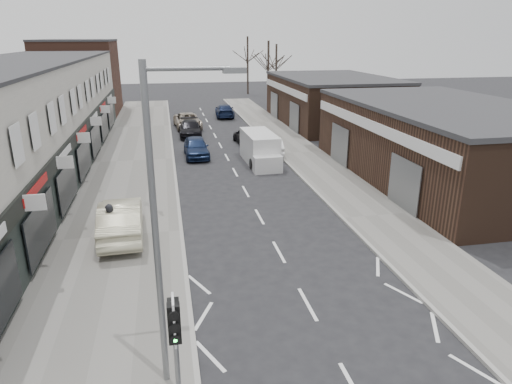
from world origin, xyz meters
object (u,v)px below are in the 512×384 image
white_van (260,149)px  parked_car_right_c (225,111)px  parked_car_right_a (271,146)px  traffic_light (175,331)px  parked_car_right_b (246,136)px  pedestrian (111,226)px  parked_car_left_a (196,147)px  parked_car_left_b (190,129)px  sedan_on_pavement (121,219)px  warning_sign (151,169)px  parked_car_left_c (188,121)px  street_lamp (162,218)px

white_van → parked_car_right_c: (0.10, 19.72, -0.31)m
white_van → parked_car_right_a: 2.51m
white_van → parked_car_right_c: bearing=88.0°
traffic_light → parked_car_right_c: 42.31m
parked_car_right_b → pedestrian: bearing=59.8°
traffic_light → parked_car_left_a: traffic_light is taller
traffic_light → parked_car_left_a: size_ratio=0.72×
parked_car_left_b → parked_car_right_c: 10.55m
parked_car_left_a → parked_car_right_a: size_ratio=1.07×
parked_car_right_a → parked_car_right_c: 17.65m
pedestrian → parked_car_right_b: 20.64m
sedan_on_pavement → parked_car_right_c: 32.28m
white_van → parked_car_left_a: white_van is taller
sedan_on_pavement → parked_car_right_c: size_ratio=1.05×
parked_car_left_a → parked_car_left_b: bearing=89.7°
warning_sign → parked_car_left_c: size_ratio=0.52×
traffic_light → warning_sign: 14.04m
sedan_on_pavement → parked_car_left_b: size_ratio=1.07×
parked_car_right_a → parked_car_right_c: (-1.21, 17.61, 0.03)m
white_van → parked_car_left_c: (-4.30, 13.95, -0.29)m
sedan_on_pavement → pedestrian: bearing=70.7°
street_lamp → parked_car_right_c: bearing=80.6°
parked_car_right_a → parked_car_right_c: parked_car_right_c is taller
sedan_on_pavement → parked_car_left_b: bearing=-103.9°
traffic_light → white_van: bearing=73.6°
sedan_on_pavement → parked_car_left_a: sedan_on_pavement is taller
street_lamp → parked_car_right_b: size_ratio=2.03×
warning_sign → parked_car_left_c: 22.22m
parked_car_left_c → parked_car_right_c: bearing=48.5°
sedan_on_pavement → parked_car_right_c: sedan_on_pavement is taller
parked_car_left_c → parked_car_right_b: size_ratio=1.30×
traffic_light → parked_car_left_b: size_ratio=0.66×
parked_car_left_c → parked_car_right_b: (4.40, -7.80, -0.04)m
parked_car_left_a → parked_car_left_c: 11.38m
white_van → parked_car_right_c: size_ratio=1.15×
white_van → pedestrian: 15.28m
warning_sign → parked_car_left_b: warning_sign is taller
warning_sign → traffic_light: bearing=-86.9°
sedan_on_pavement → parked_car_left_c: sedan_on_pavement is taller
warning_sign → parked_car_right_b: bearing=62.6°
parked_car_right_a → traffic_light: bearing=77.3°
street_lamp → parked_car_left_b: size_ratio=1.69×
sedan_on_pavement → white_van: bearing=-129.7°
warning_sign → parked_car_right_b: size_ratio=0.68×
sedan_on_pavement → parked_car_right_a: sedan_on_pavement is taller
parked_car_left_b → parked_car_right_a: size_ratio=1.17×
traffic_light → warning_sign: bearing=93.1°
street_lamp → traffic_light: bearing=-84.1°
warning_sign → parked_car_right_a: size_ratio=0.67×
parked_car_right_b → parked_car_left_b: bearing=-46.4°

